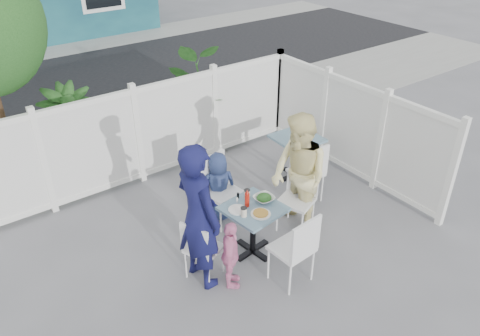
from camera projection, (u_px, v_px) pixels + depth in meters
ground at (220, 262)px, 6.05m from camera, size 80.00×80.00×0.00m
near_sidewalk at (105, 149)px, 8.67m from camera, size 24.00×2.60×0.01m
street at (44, 89)px, 11.23m from camera, size 24.00×5.00×0.01m
far_sidewalk at (11, 57)px, 13.37m from camera, size 24.00×1.60×0.01m
fence_back at (138, 138)px, 7.35m from camera, size 5.86×0.08×1.60m
fence_right at (351, 130)px, 7.58m from camera, size 0.08×3.66×1.60m
potted_shrub_a at (70, 135)px, 7.41m from camera, size 1.04×1.04×1.59m
potted_shrub_b at (206, 100)px, 8.59m from camera, size 1.94×1.94×1.64m
main_table at (253, 218)px, 5.94m from camera, size 0.76×0.76×0.72m
spare_table at (297, 146)px, 7.56m from camera, size 0.72×0.72×0.74m
chair_left at (200, 247)px, 5.55m from camera, size 0.50×0.51×0.86m
chair_right at (299, 192)px, 6.42m from camera, size 0.56×0.57×0.97m
chair_back at (218, 184)px, 6.56m from camera, size 0.51×0.50×1.01m
chair_near at (297, 246)px, 5.44m from camera, size 0.48×0.47×1.00m
chair_spare at (310, 169)px, 6.92m from camera, size 0.49×0.48×0.99m
man at (199, 216)px, 5.34m from camera, size 0.49×0.71×1.87m
woman at (299, 176)px, 6.21m from camera, size 0.79×0.94×1.74m
boy at (219, 187)px, 6.61m from camera, size 0.59×0.46×1.06m
toddler at (231, 255)px, 5.48m from camera, size 0.50×0.57×0.92m
plate_main at (261, 214)px, 5.73m from camera, size 0.25×0.25×0.02m
plate_side at (237, 210)px, 5.81m from camera, size 0.23×0.23×0.02m
salad_bowl at (264, 199)px, 5.97m from camera, size 0.26×0.26×0.06m
coffee_cup_a at (244, 212)px, 5.68m from camera, size 0.08×0.08×0.11m
coffee_cup_b at (247, 194)px, 6.01m from camera, size 0.08×0.08×0.12m
ketchup_bottle at (247, 200)px, 5.84m from camera, size 0.06×0.06×0.19m
salt_shaker at (237, 200)px, 5.95m from camera, size 0.03×0.03×0.06m
pepper_shaker at (238, 196)px, 6.02m from camera, size 0.03×0.03×0.07m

